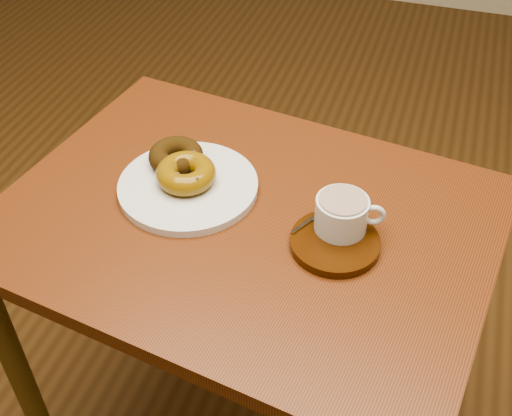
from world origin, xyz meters
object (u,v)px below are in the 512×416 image
(saucer, at_px, (335,243))
(coffee_cup, at_px, (343,213))
(donut_plate, at_px, (188,186))
(cafe_table, at_px, (246,264))

(saucer, relative_size, coffee_cup, 1.28)
(donut_plate, distance_m, saucer, 0.29)
(saucer, bearing_deg, cafe_table, 170.15)
(saucer, height_order, coffee_cup, coffee_cup)
(cafe_table, relative_size, donut_plate, 3.66)
(cafe_table, distance_m, donut_plate, 0.18)
(cafe_table, bearing_deg, saucer, -1.52)
(cafe_table, bearing_deg, coffee_cup, 9.16)
(donut_plate, relative_size, coffee_cup, 2.19)
(cafe_table, height_order, donut_plate, donut_plate)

